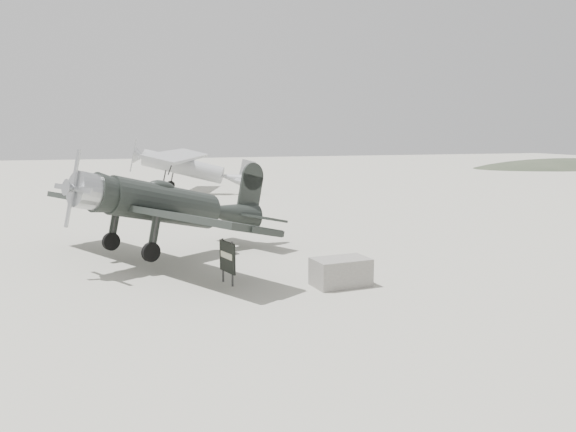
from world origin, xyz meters
name	(u,v)px	position (x,y,z in m)	size (l,w,h in m)	color
ground	(289,264)	(0.00, 0.00, 0.00)	(160.00, 160.00, 0.00)	#A09E8E
hill_northeast	(566,167)	(50.00, 40.00, 0.00)	(32.00, 16.00, 5.20)	#343D2C
lowwing_monoplane	(172,206)	(-3.83, 1.93, 1.98)	(9.11, 11.00, 3.74)	black
highwing_monoplane	(188,164)	(-0.57, 23.30, 2.26)	(9.13, 12.64, 3.61)	#96989B
equipment_block	(341,272)	(0.66, -3.20, 0.42)	(1.69, 1.06, 0.85)	slate
sign_board	(227,258)	(-2.59, -2.00, 0.82)	(0.32, 0.94, 1.38)	#333333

